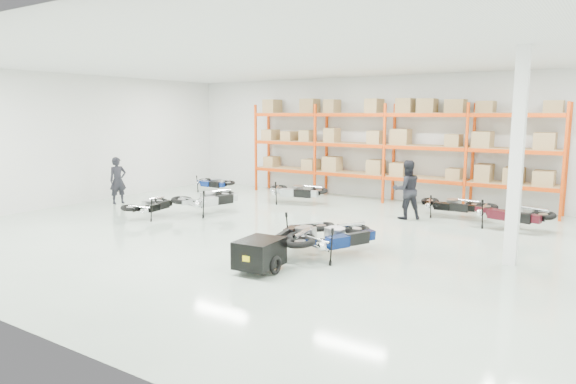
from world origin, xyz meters
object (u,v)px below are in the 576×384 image
Objects in this scene: moto_silver_left at (208,195)px; moto_back_b at (296,188)px; moto_back_a at (213,180)px; person_left at (118,180)px; moto_back_d at (510,209)px; moto_black_far_left at (150,202)px; moto_blue_centre at (336,231)px; trailer at (259,253)px; moto_touring_right at (302,229)px; moto_back_c at (450,201)px; person_back at (407,190)px.

moto_back_b is (1.35, 3.04, -0.03)m from moto_silver_left.
person_left is (-1.04, -3.80, 0.33)m from moto_back_a.
moto_silver_left is 1.24× the size of moto_back_a.
moto_back_d is at bearing -147.10° from moto_silver_left.
moto_back_d is at bearing -162.03° from moto_black_far_left.
moto_blue_centre is 6.81m from moto_back_b.
trailer is at bearing -94.59° from person_left.
moto_black_far_left is 0.82× the size of moto_touring_right.
moto_silver_left is 1.04× the size of moto_back_d.
moto_black_far_left is 0.96× the size of moto_back_c.
moto_back_c is (9.46, 0.15, 0.01)m from moto_back_a.
moto_back_a is 11.31m from moto_back_d.
moto_silver_left is 1.11× the size of person_back.
moto_back_c is at bearing 73.93° from trailer.
moto_back_c is at bearing -85.68° from moto_back_a.
moto_back_d is (8.42, 2.87, -0.03)m from moto_silver_left.
moto_blue_centre is 1.00× the size of moto_back_b.
person_left is at bearing 13.99° from moto_blue_centre.
trailer is at bearing 167.96° from moto_back_d.
moto_back_d is at bearing -93.51° from moto_blue_centre.
moto_silver_left is at bearing 140.66° from moto_touring_right.
moto_blue_centre is 1.18× the size of trailer.
person_back is at bearing -63.03° from moto_blue_centre.
moto_blue_centre is 1.19× the size of moto_black_far_left.
moto_back_c is at bearing -73.79° from moto_blue_centre.
moto_black_far_left is at bearing 129.22° from moto_back_d.
person_left reaches higher than moto_touring_right.
moto_back_b is 7.08m from moto_back_d.
moto_silver_left is 5.52m from moto_touring_right.
moto_blue_centre is 4.86m from person_back.
moto_back_c is (1.62, 6.02, -0.08)m from moto_touring_right.
moto_blue_centre reaches higher than moto_back_b.
person_left is (-12.34, -3.22, 0.24)m from moto_back_d.
moto_back_b reaches higher than moto_back_a.
moto_back_c is (0.86, 5.78, -0.07)m from moto_blue_centre.
moto_silver_left reaches higher than moto_back_d.
moto_back_c reaches higher than trailer.
moto_back_d is (2.70, 5.04, 0.00)m from moto_blue_centre.
moto_back_a is 0.97× the size of moto_back_c.
person_left reaches higher than moto_blue_centre.
moto_back_d is at bearing 43.42° from moto_touring_right.
moto_blue_centre is 6.81m from moto_black_far_left.
person_left reaches higher than moto_back_d.
moto_back_c is 11.22m from person_left.
moto_blue_centre is 0.98× the size of moto_touring_right.
moto_touring_right reaches higher than moto_back_b.
moto_back_d reaches higher than moto_back_c.
trailer is (0.00, -1.60, -0.20)m from moto_touring_right.
trailer is 7.70m from moto_back_d.
person_left is at bearing -27.96° from moto_black_far_left.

